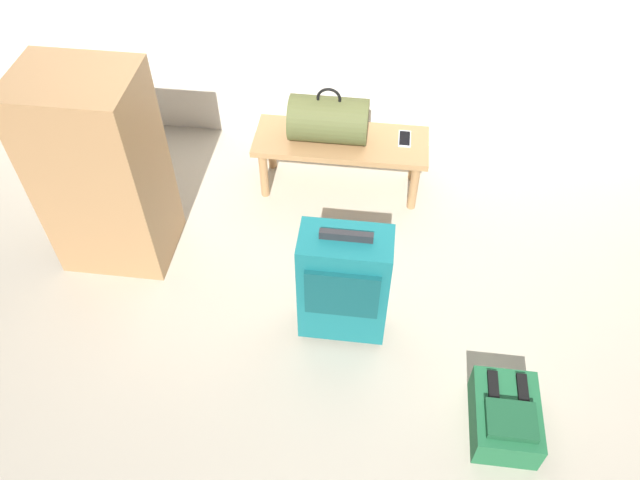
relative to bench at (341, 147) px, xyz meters
name	(u,v)px	position (x,y,z in m)	size (l,w,h in m)	color
ground_plane	(363,339)	(0.23, -1.10, -0.31)	(6.60, 6.60, 0.00)	#B2A893
bench	(341,147)	(0.00, 0.00, 0.00)	(1.00, 0.36, 0.36)	#A87A4C
duffel_bag_olive	(329,120)	(-0.07, 0.00, 0.19)	(0.44, 0.26, 0.34)	#51562D
cell_phone	(405,139)	(0.36, 0.04, 0.06)	(0.07, 0.14, 0.01)	silver
suitcase_upright_teal	(344,284)	(0.12, -1.04, 0.05)	(0.41, 0.25, 0.70)	#14666B
backpack_green	(505,416)	(0.87, -1.48, -0.22)	(0.28, 0.38, 0.21)	#1E6038
side_cabinet	(101,172)	(-1.14, -0.64, 0.24)	(0.56, 0.44, 1.10)	#A87A4C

